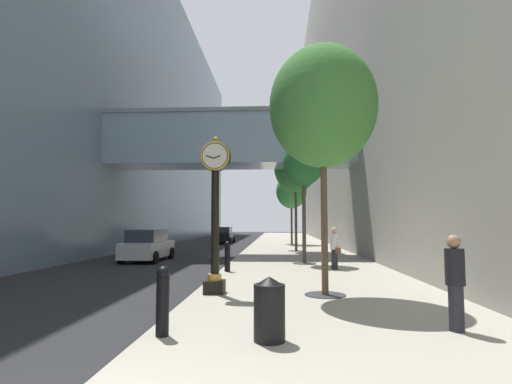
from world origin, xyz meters
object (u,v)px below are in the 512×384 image
Objects in this scene: street_clock at (215,206)px; bollard_fourth at (227,256)px; bollard_third at (216,263)px; car_black_near at (223,235)px; car_silver_mid at (148,246)px; street_tree_near at (323,107)px; street_tree_mid_far at (296,168)px; street_tree_mid_near at (303,164)px; trash_bin at (269,308)px; bollard_nearest at (163,299)px; pedestrian_by_clock at (455,280)px; street_tree_far at (291,191)px; pedestrian_walking at (335,247)px.

street_clock reaches higher than bollard_fourth.
bollard_third and bollard_fourth have the same top height.
car_black_near is 1.09× the size of car_silver_mid.
street_tree_near is 0.93× the size of street_tree_mid_far.
car_silver_mid is at bearing 117.50° from street_clock.
street_tree_near is 1.16× the size of street_tree_mid_near.
trash_bin is 32.88m from car_black_near.
street_tree_mid_near is at bearing 74.80° from bollard_nearest.
car_silver_mid is (-8.28, -5.85, -5.01)m from street_tree_mid_far.
bollard_nearest is 15.06m from car_silver_mid.
street_tree_mid_near reaches higher than pedestrian_by_clock.
pedestrian_by_clock is 0.36× the size of car_black_near.
street_tree_far is at bearing 81.65° from bollard_third.
street_tree_near reaches higher than bollard_nearest.
pedestrian_walking is (1.10, -10.27, -4.76)m from street_tree_mid_far.
street_tree_mid_far reaches higher than car_silver_mid.
street_tree_mid_near is 16.10m from street_tree_far.
pedestrian_walking is at bearing -63.58° from street_tree_mid_near.
bollard_fourth is 23.66m from car_black_near.
bollard_third is 5.84m from pedestrian_walking.
car_black_near is at bearing 118.53° from street_tree_mid_far.
street_tree_far reaches higher than car_silver_mid.
street_clock is 2.54× the size of pedestrian_by_clock.
car_black_near is (-8.58, 31.69, -0.26)m from pedestrian_by_clock.
bollard_third is 26.59m from car_black_near.
car_silver_mid is (-5.02, 5.35, 0.05)m from bollard_fourth.
street_tree_mid_near is at bearing 99.61° from pedestrian_by_clock.
street_tree_mid_far is 20.93m from trash_bin.
car_silver_mid is (-10.21, 13.63, -0.24)m from pedestrian_by_clock.
street_tree_near reaches higher than pedestrian_walking.
street_tree_mid_near is at bearing 61.88° from bollard_third.
car_silver_mid is at bearing 133.16° from bollard_fourth.
bollard_third is at bearing -102.97° from street_tree_mid_far.
street_tree_mid_near is at bearing 69.20° from street_clock.
bollard_third is 0.17× the size of street_tree_near.
trash_bin is at bearing -92.86° from street_tree_far.
street_tree_mid_far is 11.30m from car_silver_mid.
street_tree_far is (3.26, 22.20, 4.08)m from bollard_third.
street_clock is 8.80m from street_tree_mid_near.
street_tree_mid_far reaches higher than bollard_nearest.
bollard_fourth is at bearing -99.61° from street_tree_far.
car_black_near is (-6.64, 28.32, -4.48)m from street_tree_near.
street_clock is at bearing 144.68° from pedestrian_by_clock.
street_tree_mid_near is 21.72m from car_black_near.
street_clock is at bearing -100.67° from street_tree_mid_far.
street_tree_mid_near is 3.42× the size of pedestrian_walking.
street_tree_far reaches higher than bollard_fourth.
bollard_nearest is 28.58m from street_tree_far.
bollard_third is at bearing 90.00° from bollard_nearest.
bollard_nearest is 32.44m from car_black_near.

